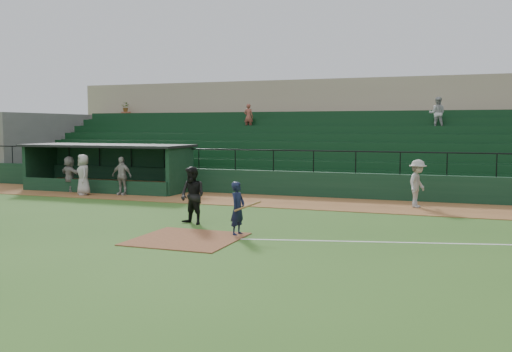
% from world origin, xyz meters
% --- Properties ---
extents(ground, '(90.00, 90.00, 0.00)m').
position_xyz_m(ground, '(0.00, 0.00, 0.00)').
color(ground, '#2E561B').
rests_on(ground, ground).
extents(warning_track, '(40.00, 4.00, 0.03)m').
position_xyz_m(warning_track, '(0.00, 8.00, 0.01)').
color(warning_track, brown).
rests_on(warning_track, ground).
extents(home_plate_dirt, '(3.00, 3.00, 0.03)m').
position_xyz_m(home_plate_dirt, '(0.00, -1.00, 0.01)').
color(home_plate_dirt, brown).
rests_on(home_plate_dirt, ground).
extents(foul_line, '(17.49, 4.44, 0.01)m').
position_xyz_m(foul_line, '(8.00, 1.20, 0.01)').
color(foul_line, white).
rests_on(foul_line, ground).
extents(stadium_structure, '(38.00, 13.08, 6.40)m').
position_xyz_m(stadium_structure, '(-0.00, 16.46, 2.30)').
color(stadium_structure, '#10301C').
rests_on(stadium_structure, ground).
extents(dugout, '(8.90, 3.20, 2.42)m').
position_xyz_m(dugout, '(-9.75, 9.56, 1.33)').
color(dugout, '#10301C').
rests_on(dugout, ground).
extents(batter_at_plate, '(1.03, 0.69, 1.66)m').
position_xyz_m(batter_at_plate, '(1.18, 0.13, 0.83)').
color(batter_at_plate, black).
rests_on(batter_at_plate, ground).
extents(umpire, '(1.14, 1.01, 1.97)m').
position_xyz_m(umpire, '(-1.01, 1.44, 0.99)').
color(umpire, black).
rests_on(umpire, ground).
extents(runner, '(1.03, 1.41, 1.97)m').
position_xyz_m(runner, '(5.93, 8.10, 1.01)').
color(runner, '#9F9A95').
rests_on(runner, warning_track).
extents(dugout_player_a, '(1.11, 0.50, 1.86)m').
position_xyz_m(dugout_player_a, '(-7.89, 7.59, 0.96)').
color(dugout_player_a, '#A8A39D').
rests_on(dugout_player_a, warning_track).
extents(dugout_player_b, '(1.13, 1.12, 1.97)m').
position_xyz_m(dugout_player_b, '(-9.64, 6.96, 1.02)').
color(dugout_player_b, '#ADA7A2').
rests_on(dugout_player_b, warning_track).
extents(dugout_player_c, '(1.77, 1.08, 1.82)m').
position_xyz_m(dugout_player_c, '(-11.15, 7.85, 0.94)').
color(dugout_player_c, gray).
rests_on(dugout_player_c, warning_track).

